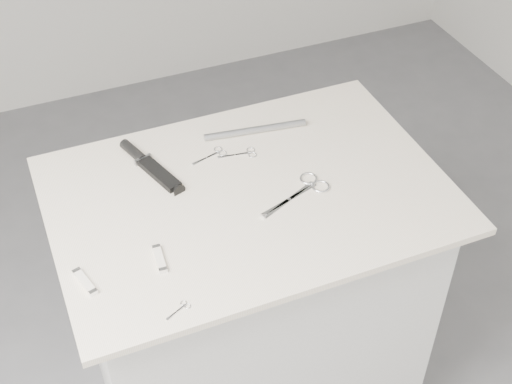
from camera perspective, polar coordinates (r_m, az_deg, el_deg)
name	(u,v)px	position (r m, az deg, el deg)	size (l,w,h in m)	color
plinth	(250,309)	(2.14, -0.49, -9.36)	(0.90, 0.60, 0.90)	silver
display_board	(249,194)	(1.81, -0.58, -0.19)	(1.00, 0.70, 0.02)	beige
large_shears	(306,189)	(1.81, 4.00, 0.28)	(0.21, 0.12, 0.01)	silver
embroidery_scissors_a	(214,154)	(1.92, -3.40, 3.02)	(0.10, 0.05, 0.00)	silver
embroidery_scissors_b	(244,154)	(1.92, -1.00, 3.08)	(0.11, 0.05, 0.00)	silver
tiny_scissors	(181,309)	(1.55, -6.05, -9.27)	(0.06, 0.04, 0.00)	silver
sheathed_knife	(147,163)	(1.89, -8.69, 2.29)	(0.11, 0.24, 0.03)	black
pocket_knife_a	(85,282)	(1.63, -13.53, -7.01)	(0.04, 0.09, 0.01)	white
pocket_knife_b	(160,259)	(1.64, -7.71, -5.32)	(0.03, 0.09, 0.01)	white
metal_rail	(255,130)	(1.99, -0.06, 5.00)	(0.02, 0.02, 0.29)	#94979C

